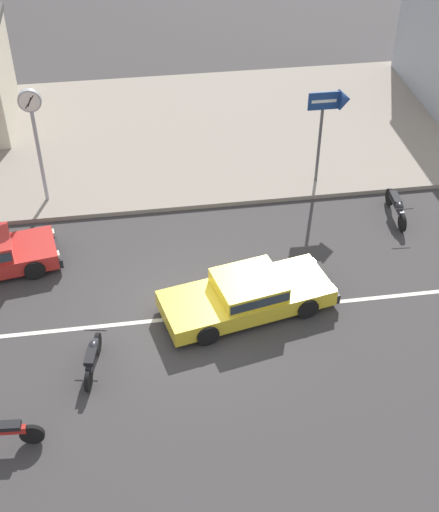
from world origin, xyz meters
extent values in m
plane|color=#383535|center=(0.00, 0.00, 0.00)|extent=(160.00, 160.00, 0.00)
cube|color=silver|center=(0.00, 0.00, 0.00)|extent=(50.40, 0.14, 0.01)
cube|color=gray|center=(0.00, 10.02, 0.07)|extent=(68.00, 10.00, 0.15)
cube|color=black|center=(-3.57, 3.16, 0.31)|extent=(0.37, 1.54, 0.28)
cube|color=white|center=(-3.69, 3.70, 0.51)|extent=(0.12, 0.25, 0.14)
cube|color=white|center=(-3.51, 2.61, 0.51)|extent=(0.12, 0.25, 0.14)
cylinder|color=black|center=(-4.44, 3.77, 0.30)|extent=(0.63, 0.31, 0.60)
cylinder|color=black|center=(-4.20, 2.30, 0.30)|extent=(0.63, 0.31, 0.60)
cube|color=yellow|center=(1.55, 0.10, 0.41)|extent=(4.86, 2.67, 0.48)
cube|color=yellow|center=(1.60, 0.11, 0.85)|extent=(2.01, 1.90, 0.42)
cube|color=#28333D|center=(1.60, 0.11, 0.85)|extent=(1.95, 1.92, 0.27)
cube|color=black|center=(3.84, 0.59, 0.31)|extent=(0.48, 1.70, 0.28)
cube|color=white|center=(3.68, 1.18, 0.51)|extent=(0.13, 0.25, 0.14)
cube|color=white|center=(3.94, -0.01, 0.51)|extent=(0.13, 0.25, 0.14)
cylinder|color=black|center=(2.76, 1.21, 0.30)|extent=(0.63, 0.34, 0.60)
cylinder|color=black|center=(3.11, -0.42, 0.30)|extent=(0.63, 0.34, 0.60)
cylinder|color=black|center=(-0.02, 0.61, 0.30)|extent=(0.63, 0.34, 0.60)
cylinder|color=black|center=(0.33, -1.01, 0.30)|extent=(0.63, 0.34, 0.60)
cylinder|color=black|center=(-3.95, -3.52, 0.28)|extent=(0.57, 0.14, 0.56)
cube|color=red|center=(-4.59, -3.47, 0.48)|extent=(1.09, 0.22, 0.18)
cube|color=black|center=(-4.43, -3.49, 0.62)|extent=(0.59, 0.28, 0.12)
cylinder|color=black|center=(-2.47, -0.91, 0.28)|extent=(0.21, 0.57, 0.56)
cylinder|color=black|center=(-2.70, -2.11, 0.28)|extent=(0.21, 0.57, 0.56)
cube|color=black|center=(-2.58, -1.51, 0.48)|extent=(0.34, 1.05, 0.18)
cube|color=black|center=(-2.61, -1.66, 0.62)|extent=(0.34, 0.59, 0.12)
ellipsoid|color=black|center=(-2.54, -1.30, 0.60)|extent=(0.31, 0.44, 0.22)
cylinder|color=#232326|center=(-2.47, -0.94, 0.78)|extent=(0.56, 0.14, 0.03)
cylinder|color=black|center=(6.98, 2.94, 0.28)|extent=(0.13, 0.56, 0.56)
cylinder|color=black|center=(7.06, 4.37, 0.28)|extent=(0.13, 0.56, 0.56)
cube|color=black|center=(7.02, 3.66, 0.48)|extent=(0.21, 1.23, 0.18)
cube|color=black|center=(7.03, 3.84, 0.62)|extent=(0.28, 0.66, 0.12)
ellipsoid|color=black|center=(7.01, 3.41, 0.60)|extent=(0.26, 0.41, 0.22)
cylinder|color=#232326|center=(6.98, 2.97, 0.78)|extent=(0.56, 0.06, 0.03)
cylinder|color=#9E9EA3|center=(-4.00, 6.10, 1.74)|extent=(0.12, 0.12, 3.18)
cylinder|color=#9E9EA3|center=(-4.00, 6.10, 3.69)|extent=(0.70, 0.18, 0.70)
cylinder|color=white|center=(-4.00, 6.00, 3.69)|extent=(0.62, 0.02, 0.62)
cylinder|color=white|center=(-4.00, 6.19, 3.69)|extent=(0.62, 0.02, 0.62)
cube|color=black|center=(-4.00, 5.99, 3.69)|extent=(0.16, 0.01, 0.30)
cube|color=black|center=(-4.00, 5.99, 3.69)|extent=(0.31, 0.01, 0.42)
cylinder|color=#4C4C51|center=(5.00, 5.93, 1.48)|extent=(0.10, 0.10, 2.67)
cube|color=navy|center=(5.00, 5.89, 3.11)|extent=(1.01, 0.06, 0.59)
cone|color=navy|center=(5.68, 5.89, 3.11)|extent=(0.36, 0.65, 0.65)
cube|color=white|center=(5.00, 5.86, 3.11)|extent=(0.81, 0.01, 0.10)
camera|label=1|loc=(-1.28, -13.92, 13.30)|focal=50.00mm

